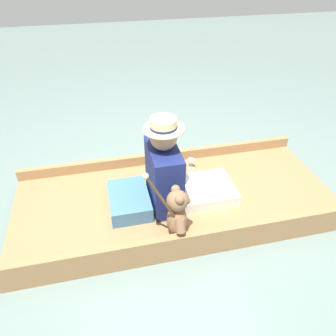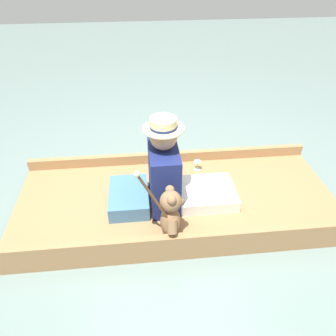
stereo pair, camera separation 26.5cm
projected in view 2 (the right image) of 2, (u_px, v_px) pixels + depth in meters
ground_plane at (176, 207)px, 2.99m from camera, size 16.00×16.00×0.00m
punt_boat at (176, 201)px, 2.94m from camera, size 1.18×2.79×0.24m
seat_cushion at (129, 197)px, 2.80m from camera, size 0.47×0.33×0.13m
seated_person at (174, 175)px, 2.70m from camera, size 0.48×0.78×0.80m
teddy_bear at (171, 215)px, 2.42m from camera, size 0.31×0.18×0.44m
wine_glass at (197, 164)px, 3.20m from camera, size 0.07×0.07×0.10m
walking_cane at (156, 201)px, 2.27m from camera, size 0.04×0.34×0.66m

